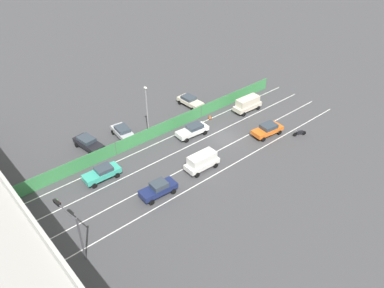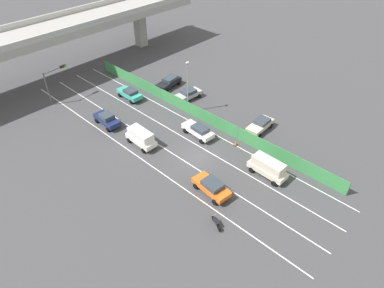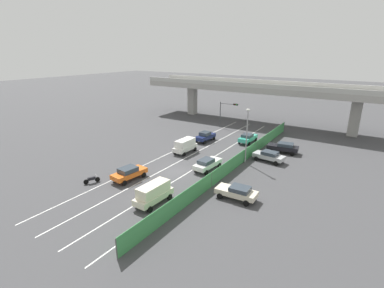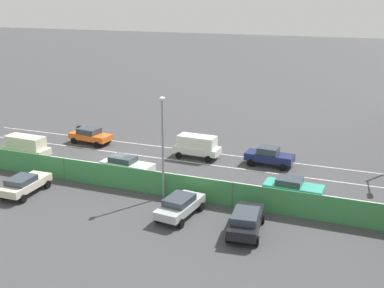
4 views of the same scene
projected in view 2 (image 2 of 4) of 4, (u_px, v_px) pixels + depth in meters
ground_plane at (198, 157)px, 40.90m from camera, size 300.00×300.00×0.00m
lane_line_left_edge at (135, 154)px, 41.25m from camera, size 0.14×47.94×0.01m
lane_line_mid_left at (155, 142)px, 43.15m from camera, size 0.14×47.94×0.01m
lane_line_mid_right at (173, 131)px, 45.04m from camera, size 0.14×47.94×0.01m
lane_line_right_edge at (190, 121)px, 46.93m from camera, size 0.14×47.94×0.01m
elevated_overpass at (51, 33)px, 53.44m from camera, size 56.27×8.37×9.06m
green_fence at (196, 112)px, 47.08m from camera, size 0.10×44.04×1.88m
car_taxi_orange at (212, 186)px, 35.72m from camera, size 2.46×4.65×1.62m
car_van_cream at (268, 167)px, 37.63m from camera, size 2.05×4.64×2.20m
car_van_white at (141, 137)px, 42.06m from camera, size 2.10×4.41×2.16m
car_taxi_teal at (130, 93)px, 51.27m from camera, size 2.09×4.46×1.60m
car_sedan_navy at (107, 119)px, 45.70m from camera, size 2.11×4.39×1.72m
car_sedan_white at (198, 130)px, 43.74m from camera, size 2.19×4.75×1.58m
motorcycle at (216, 222)px, 32.53m from camera, size 0.98×1.81×0.93m
parked_sedan_cream at (260, 125)px, 44.80m from camera, size 4.48×2.19×1.50m
parked_wagon_silver at (188, 94)px, 51.15m from camera, size 4.56×2.39×1.52m
parked_sedan_dark at (169, 82)px, 54.12m from camera, size 4.85×2.50×1.60m
traffic_light at (54, 79)px, 48.89m from camera, size 3.83×0.61×5.29m
street_lamp at (188, 83)px, 45.95m from camera, size 0.60×0.36×7.83m
traffic_cone at (236, 143)px, 42.49m from camera, size 0.47×0.47×0.71m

